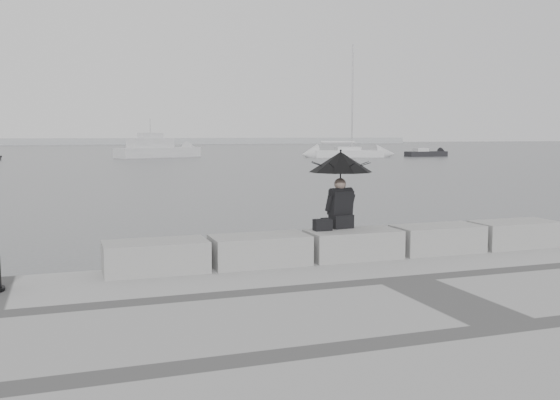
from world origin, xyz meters
name	(u,v)px	position (x,y,z in m)	size (l,w,h in m)	color
ground	(342,281)	(0.00, 0.00, 0.00)	(360.00, 360.00, 0.00)	#494B4E
stone_block_far_left	(156,257)	(-3.40, -0.45, 0.75)	(1.60, 0.80, 0.50)	gray
stone_block_left	(260,250)	(-1.70, -0.45, 0.75)	(1.60, 0.80, 0.50)	gray
stone_block_centre	(353,244)	(0.00, -0.45, 0.75)	(1.60, 0.80, 0.50)	gray
stone_block_right	(437,239)	(1.70, -0.45, 0.75)	(1.60, 0.80, 0.50)	gray
stone_block_far_right	(514,234)	(3.40, -0.45, 0.75)	(1.60, 0.80, 0.50)	gray
seated_person	(341,172)	(-0.09, -0.11, 2.00)	(1.13, 1.13, 1.39)	black
bag	(323,225)	(-0.52, -0.32, 1.10)	(0.31, 0.18, 0.20)	black
distant_landmass	(48,141)	(-8.14, 154.51, 0.90)	(180.00, 8.00, 2.80)	#979A9C
sailboat_right	(348,153)	(26.27, 55.24, 0.52)	(8.25, 3.67, 12.90)	silver
motor_cruiser	(158,150)	(5.63, 62.23, 0.89)	(10.22, 6.57, 4.50)	silver
small_motorboat	(426,154)	(36.40, 54.78, 0.32)	(5.17, 1.78, 1.10)	black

